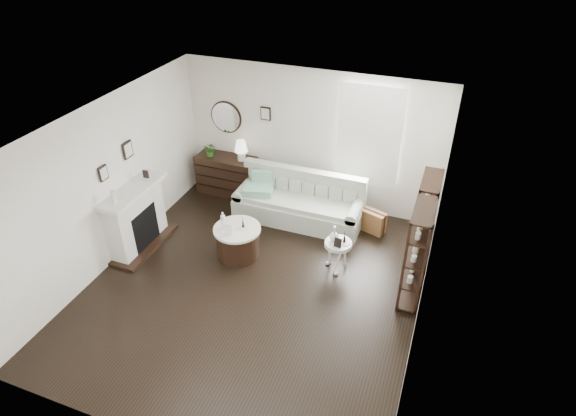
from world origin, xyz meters
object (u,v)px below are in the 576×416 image
at_px(dresser, 227,175).
at_px(sofa, 299,204).
at_px(drum_table, 238,241).
at_px(pedestal_table, 338,245).

bearing_deg(dresser, sofa, -13.04).
bearing_deg(drum_table, pedestal_table, 7.90).
distance_m(dresser, drum_table, 2.13).
bearing_deg(pedestal_table, drum_table, -172.10).
distance_m(sofa, pedestal_table, 1.61).
bearing_deg(sofa, dresser, 166.96).
xyz_separation_m(dresser, pedestal_table, (2.79, -1.58, 0.09)).
bearing_deg(sofa, drum_table, -113.22).
relative_size(sofa, dresser, 1.98).
xyz_separation_m(sofa, drum_table, (-0.61, -1.42, -0.03)).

